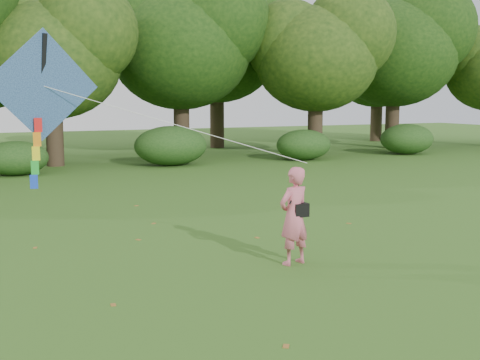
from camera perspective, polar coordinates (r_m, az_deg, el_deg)
name	(u,v)px	position (r m, az deg, el deg)	size (l,w,h in m)	color
ground	(323,270)	(11.47, 7.91, -8.46)	(100.00, 100.00, 0.00)	#265114
man_kite_flyer	(294,216)	(11.59, 5.13, -3.41)	(0.69, 0.45, 1.90)	#CE6175
crossbody_bag	(300,209)	(11.60, 5.71, -2.78)	(0.43, 0.20, 0.73)	black
flying_kite	(43,89)	(11.59, -18.18, 8.20)	(5.59, 2.01, 2.90)	#224996
tree_line	(115,52)	(33.10, -11.73, 11.83)	(54.70, 15.30, 9.48)	#3A2D1E
shrub_band	(93,151)	(27.45, -13.77, 2.70)	(39.15, 3.22, 1.88)	#264919
fallen_leaves	(204,258)	(12.21, -3.45, -7.37)	(8.70, 11.90, 0.01)	#916027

